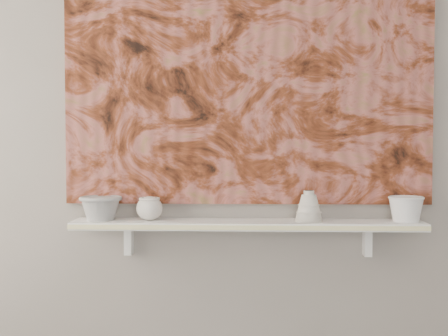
{
  "coord_description": "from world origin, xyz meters",
  "views": [
    {
      "loc": [
        -0.01,
        -0.97,
        1.26
      ],
      "look_at": [
        -0.09,
        1.49,
        1.14
      ],
      "focal_mm": 50.0,
      "sensor_mm": 36.0,
      "label": 1
    }
  ],
  "objects_px": {
    "shelf": "(247,225)",
    "bowl_grey": "(101,208)",
    "bell_vessel": "(309,206)",
    "painting": "(248,70)",
    "bowl_white": "(406,209)",
    "cup_cream": "(149,208)"
  },
  "relations": [
    {
      "from": "shelf",
      "to": "cup_cream",
      "type": "xyz_separation_m",
      "value": [
        -0.39,
        0.0,
        0.06
      ]
    },
    {
      "from": "bowl_grey",
      "to": "cup_cream",
      "type": "bearing_deg",
      "value": 0.0
    },
    {
      "from": "shelf",
      "to": "bowl_grey",
      "type": "xyz_separation_m",
      "value": [
        -0.59,
        0.0,
        0.06
      ]
    },
    {
      "from": "shelf",
      "to": "bell_vessel",
      "type": "distance_m",
      "value": 0.26
    },
    {
      "from": "bowl_grey",
      "to": "cup_cream",
      "type": "height_order",
      "value": "bowl_grey"
    },
    {
      "from": "bell_vessel",
      "to": "bowl_white",
      "type": "relative_size",
      "value": 0.87
    },
    {
      "from": "cup_cream",
      "to": "bowl_white",
      "type": "distance_m",
      "value": 1.02
    },
    {
      "from": "shelf",
      "to": "bell_vessel",
      "type": "height_order",
      "value": "bell_vessel"
    },
    {
      "from": "shelf",
      "to": "bowl_white",
      "type": "distance_m",
      "value": 0.63
    },
    {
      "from": "bowl_grey",
      "to": "bell_vessel",
      "type": "xyz_separation_m",
      "value": [
        0.84,
        0.0,
        0.01
      ]
    },
    {
      "from": "bowl_grey",
      "to": "bell_vessel",
      "type": "height_order",
      "value": "bell_vessel"
    },
    {
      "from": "painting",
      "to": "bowl_white",
      "type": "distance_m",
      "value": 0.85
    },
    {
      "from": "bell_vessel",
      "to": "bowl_white",
      "type": "distance_m",
      "value": 0.38
    },
    {
      "from": "bowl_grey",
      "to": "cup_cream",
      "type": "relative_size",
      "value": 1.64
    },
    {
      "from": "cup_cream",
      "to": "painting",
      "type": "bearing_deg",
      "value": 11.57
    },
    {
      "from": "bell_vessel",
      "to": "painting",
      "type": "bearing_deg",
      "value": 161.79
    },
    {
      "from": "bell_vessel",
      "to": "shelf",
      "type": "bearing_deg",
      "value": 180.0
    },
    {
      "from": "shelf",
      "to": "painting",
      "type": "xyz_separation_m",
      "value": [
        0.0,
        0.08,
        0.62
      ]
    },
    {
      "from": "bowl_grey",
      "to": "bowl_white",
      "type": "xyz_separation_m",
      "value": [
        1.22,
        0.0,
        0.0
      ]
    },
    {
      "from": "shelf",
      "to": "cup_cream",
      "type": "bearing_deg",
      "value": 180.0
    },
    {
      "from": "cup_cream",
      "to": "bowl_white",
      "type": "xyz_separation_m",
      "value": [
        1.02,
        0.0,
        0.0
      ]
    },
    {
      "from": "bowl_white",
      "to": "bowl_grey",
      "type": "bearing_deg",
      "value": 180.0
    }
  ]
}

